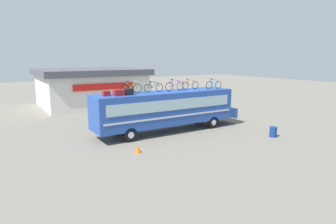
% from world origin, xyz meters
% --- Properties ---
extents(ground_plane, '(120.00, 120.00, 0.00)m').
position_xyz_m(ground_plane, '(0.00, 0.00, 0.00)').
color(ground_plane, slate).
extents(bus, '(12.80, 2.64, 3.23)m').
position_xyz_m(bus, '(0.14, 0.00, 1.93)').
color(bus, '#23479E').
rests_on(bus, ground).
extents(luggage_bag_1, '(0.48, 0.41, 0.35)m').
position_xyz_m(luggage_bag_1, '(-4.83, 0.08, 3.41)').
color(luggage_bag_1, maroon).
rests_on(luggage_bag_1, bus).
extents(luggage_bag_2, '(0.74, 0.48, 0.42)m').
position_xyz_m(luggage_bag_2, '(-4.04, -0.29, 3.44)').
color(luggage_bag_2, maroon).
rests_on(luggage_bag_2, bus).
extents(luggage_bag_3, '(0.55, 0.54, 0.46)m').
position_xyz_m(luggage_bag_3, '(-3.28, -0.27, 3.46)').
color(luggage_bag_3, black).
rests_on(luggage_bag_3, bus).
extents(rooftop_bicycle_1, '(1.74, 0.44, 0.94)m').
position_xyz_m(rooftop_bicycle_1, '(-2.76, 0.41, 3.63)').
color(rooftop_bicycle_1, black).
rests_on(rooftop_bicycle_1, bus).
extents(rooftop_bicycle_2, '(1.69, 0.44, 0.86)m').
position_xyz_m(rooftop_bicycle_2, '(-0.89, 0.35, 3.60)').
color(rooftop_bicycle_2, black).
rests_on(rooftop_bicycle_2, bus).
extents(rooftop_bicycle_3, '(1.81, 0.44, 0.95)m').
position_xyz_m(rooftop_bicycle_3, '(0.97, 0.15, 3.63)').
color(rooftop_bicycle_3, black).
rests_on(rooftop_bicycle_3, bus).
extents(rooftop_bicycle_4, '(1.71, 0.44, 0.87)m').
position_xyz_m(rooftop_bicycle_4, '(2.70, 0.42, 3.60)').
color(rooftop_bicycle_4, black).
rests_on(rooftop_bicycle_4, bus).
extents(rooftop_bicycle_5, '(1.70, 0.44, 0.89)m').
position_xyz_m(rooftop_bicycle_5, '(4.59, -0.42, 3.61)').
color(rooftop_bicycle_5, black).
rests_on(rooftop_bicycle_5, bus).
extents(roadside_building, '(12.31, 10.76, 4.52)m').
position_xyz_m(roadside_building, '(-0.95, 16.37, 2.31)').
color(roadside_building, silver).
rests_on(roadside_building, ground).
extents(trash_bin, '(0.53, 0.53, 0.77)m').
position_xyz_m(trash_bin, '(6.02, -5.64, 0.39)').
color(trash_bin, navy).
rests_on(trash_bin, ground).
extents(traffic_cone, '(0.40, 0.40, 0.49)m').
position_xyz_m(traffic_cone, '(-4.24, -3.58, 0.25)').
color(traffic_cone, orange).
rests_on(traffic_cone, ground).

